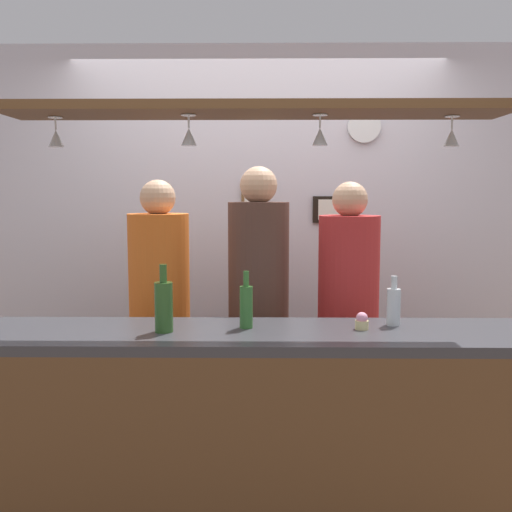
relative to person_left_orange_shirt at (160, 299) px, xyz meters
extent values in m
plane|color=brown|center=(0.55, -0.33, -1.02)|extent=(8.00, 8.00, 0.00)
cube|color=silver|center=(0.55, 0.77, 0.28)|extent=(4.40, 0.06, 2.60)
cube|color=#38383D|center=(0.55, -0.68, -0.04)|extent=(2.70, 0.55, 0.04)
cube|color=brown|center=(0.55, -0.93, -0.54)|extent=(2.65, 0.04, 0.95)
cube|color=brown|center=(0.55, -0.63, 0.95)|extent=(2.20, 0.36, 0.04)
cylinder|color=silver|center=(-0.35, -0.58, 0.93)|extent=(0.06, 0.06, 0.00)
cylinder|color=silver|center=(-0.35, -0.58, 0.90)|extent=(0.01, 0.01, 0.06)
cone|color=silver|center=(-0.35, -0.58, 0.84)|extent=(0.07, 0.07, 0.08)
cylinder|color=silver|center=(0.26, -0.64, 0.93)|extent=(0.06, 0.06, 0.00)
cylinder|color=silver|center=(0.26, -0.64, 0.90)|extent=(0.01, 0.01, 0.06)
cone|color=silver|center=(0.26, -0.64, 0.84)|extent=(0.07, 0.07, 0.08)
cylinder|color=silver|center=(0.83, -0.64, 0.93)|extent=(0.06, 0.06, 0.00)
cylinder|color=silver|center=(0.83, -0.64, 0.90)|extent=(0.01, 0.01, 0.06)
cone|color=silver|center=(0.83, -0.64, 0.84)|extent=(0.07, 0.07, 0.08)
cylinder|color=silver|center=(1.42, -0.59, 0.93)|extent=(0.06, 0.06, 0.00)
cylinder|color=silver|center=(1.42, -0.59, 0.90)|extent=(0.01, 0.01, 0.06)
cone|color=silver|center=(1.42, -0.59, 0.84)|extent=(0.07, 0.07, 0.08)
cube|color=#2D334C|center=(0.00, 0.00, -0.62)|extent=(0.17, 0.18, 0.80)
cylinder|color=orange|center=(0.00, 0.00, 0.13)|extent=(0.34, 0.34, 0.70)
sphere|color=tan|center=(0.00, 0.00, 0.57)|extent=(0.20, 0.20, 0.20)
cube|color=#2D334C|center=(0.56, 0.00, -0.60)|extent=(0.17, 0.18, 0.83)
cylinder|color=brown|center=(0.56, 0.00, 0.18)|extent=(0.34, 0.34, 0.73)
sphere|color=tan|center=(0.56, 0.00, 0.64)|extent=(0.21, 0.21, 0.21)
cube|color=#2D334C|center=(1.06, 0.00, -0.62)|extent=(0.17, 0.18, 0.79)
cylinder|color=red|center=(1.06, 0.00, 0.12)|extent=(0.34, 0.34, 0.69)
sphere|color=tan|center=(1.06, 0.00, 0.56)|extent=(0.20, 0.20, 0.20)
cylinder|color=silver|center=(1.19, -0.56, 0.07)|extent=(0.06, 0.06, 0.17)
cylinder|color=silver|center=(1.19, -0.56, 0.18)|extent=(0.03, 0.03, 0.06)
cylinder|color=#2D5623|center=(0.15, -0.70, 0.09)|extent=(0.08, 0.08, 0.22)
cylinder|color=#2D5623|center=(0.15, -0.70, 0.24)|extent=(0.03, 0.03, 0.08)
cylinder|color=#336B2D|center=(0.51, -0.62, 0.08)|extent=(0.06, 0.06, 0.19)
cylinder|color=#336B2D|center=(0.51, -0.62, 0.21)|extent=(0.03, 0.03, 0.07)
cylinder|color=beige|center=(1.03, -0.65, 0.00)|extent=(0.06, 0.06, 0.04)
sphere|color=pink|center=(1.03, -0.65, 0.04)|extent=(0.05, 0.05, 0.05)
cube|color=brown|center=(0.53, 0.73, 0.55)|extent=(0.18, 0.02, 0.26)
cube|color=white|center=(0.53, 0.72, 0.55)|extent=(0.14, 0.01, 0.20)
cube|color=black|center=(1.07, 0.73, 0.48)|extent=(0.30, 0.02, 0.18)
cube|color=white|center=(1.07, 0.72, 0.48)|extent=(0.23, 0.01, 0.14)
cylinder|color=white|center=(1.26, 0.72, 1.04)|extent=(0.22, 0.03, 0.22)
camera|label=1|loc=(0.58, -3.17, 0.59)|focal=40.09mm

